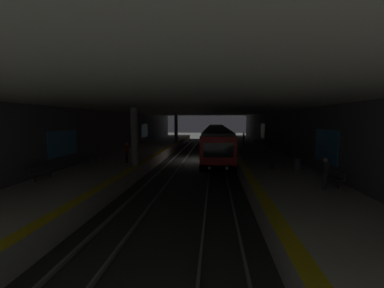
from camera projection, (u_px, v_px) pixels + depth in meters
ground_plane at (198, 160)px, 28.36m from camera, size 120.00×120.00×0.00m
track_left at (217, 160)px, 28.15m from camera, size 60.00×1.53×0.16m
track_right at (179, 159)px, 28.55m from camera, size 60.00×1.53×0.16m
platform_left at (255, 156)px, 27.71m from camera, size 60.00×5.30×1.06m
platform_right at (142, 155)px, 28.90m from camera, size 60.00×5.30×1.06m
wall_left at (282, 137)px, 27.22m from camera, size 60.00×0.56×5.60m
wall_right at (118, 136)px, 28.94m from camera, size 60.00×0.56×5.60m
ceiling_slab at (198, 110)px, 27.79m from camera, size 60.00×19.40×0.40m
pillar_near at (134, 137)px, 19.18m from camera, size 0.56×0.56×4.55m
pillar_far at (176, 128)px, 39.97m from camera, size 0.56×0.56×4.55m
metro_train at (216, 138)px, 35.61m from camera, size 35.07×2.83×3.49m
bench_left_near at (334, 176)px, 13.54m from camera, size 1.70×0.47×0.86m
bench_left_mid at (256, 139)px, 38.68m from camera, size 1.70×0.47×0.86m
bench_right_near at (42, 171)px, 14.84m from camera, size 1.70×0.47×0.86m
bench_right_mid at (91, 156)px, 20.80m from camera, size 1.70×0.47×0.86m
bench_right_far at (128, 145)px, 29.76m from camera, size 1.70×0.47×0.86m
person_waiting_near at (127, 152)px, 20.47m from camera, size 0.60×0.24×1.73m
person_walking_mid at (244, 138)px, 35.53m from camera, size 0.60×0.24×1.75m
person_standing_far at (325, 173)px, 12.67m from camera, size 0.60×0.22×1.64m
suitcase_rolling at (295, 160)px, 20.16m from camera, size 0.39×0.24×0.97m
backpack_on_floor at (272, 166)px, 18.07m from camera, size 0.30×0.20×0.40m
trash_bin at (297, 165)px, 17.47m from camera, size 0.44×0.44×0.85m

